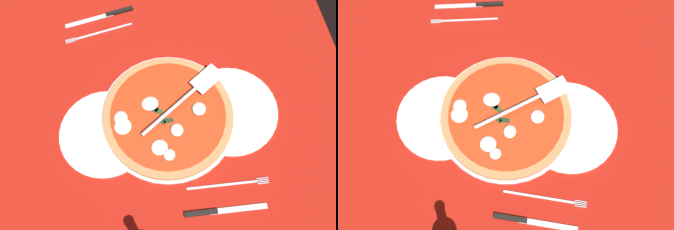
{
  "view_description": "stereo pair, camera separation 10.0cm",
  "coord_description": "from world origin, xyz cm",
  "views": [
    {
      "loc": [
        5.32,
        40.97,
        95.27
      ],
      "look_at": [
        -1.88,
        4.69,
        2.32
      ],
      "focal_mm": 40.28,
      "sensor_mm": 36.0,
      "label": 1
    },
    {
      "loc": [
        -4.66,
        41.57,
        95.27
      ],
      "look_at": [
        -1.88,
        4.69,
        2.32
      ],
      "focal_mm": 40.28,
      "sensor_mm": 36.0,
      "label": 2
    }
  ],
  "objects": [
    {
      "name": "pizza",
      "position": [
        -1.61,
        4.85,
        2.16
      ],
      "size": [
        34.83,
        34.83,
        2.92
      ],
      "color": "#D58951",
      "rests_on": "pizza_pan"
    },
    {
      "name": "pizza_server",
      "position": [
        -7.03,
        1.65,
        4.61
      ],
      "size": [
        25.14,
        17.33,
        1.0
      ],
      "rotation": [
        0.0,
        0.0,
        3.7
      ],
      "color": "silver",
      "rests_on": "pizza"
    },
    {
      "name": "pizza_pan",
      "position": [
        -1.88,
        4.69,
        0.66
      ],
      "size": [
        36.59,
        36.59,
        1.32
      ],
      "primitive_type": "cylinder",
      "color": "silver",
      "rests_on": "ground_plane"
    },
    {
      "name": "dinner_plate_right",
      "position": [
        15.35,
        5.92,
        0.5
      ],
      "size": [
        24.33,
        24.33,
        1.0
      ],
      "primitive_type": "cylinder",
      "color": "white",
      "rests_on": "ground_plane"
    },
    {
      "name": "dinner_plate_left",
      "position": [
        -18.79,
        6.06,
        0.5
      ],
      "size": [
        25.91,
        25.91,
        1.0
      ],
      "primitive_type": "cylinder",
      "color": "white",
      "rests_on": "ground_plane"
    },
    {
      "name": "ground_plane",
      "position": [
        0.0,
        0.0,
        -0.4
      ],
      "size": [
        108.55,
        108.55,
        0.8
      ],
      "primitive_type": "cube",
      "color": "#B41A10"
    },
    {
      "name": "place_setting_far",
      "position": [
        -11.16,
        28.62,
        0.35
      ],
      "size": [
        22.8,
        15.46,
        1.4
      ],
      "rotation": [
        0.0,
        0.0,
        3.06
      ],
      "color": "white",
      "rests_on": "ground_plane"
    },
    {
      "name": "place_setting_near",
      "position": [
        11.64,
        -28.65,
        0.36
      ],
      "size": [
        21.72,
        14.14,
        1.4
      ],
      "rotation": [
        0.0,
        0.0,
        0.13
      ],
      "color": "white",
      "rests_on": "ground_plane"
    }
  ]
}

